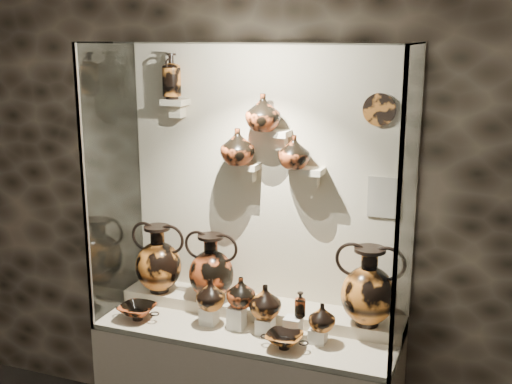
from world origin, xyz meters
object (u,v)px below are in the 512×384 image
jug_c (265,301)px  ovoid_vase_c (294,152)px  kylix_left (138,311)px  jug_a (211,294)px  kylix_right (284,339)px  ovoid_vase_b (263,112)px  amphora_left (158,259)px  lekythos_tall (172,73)px  ovoid_vase_a (238,146)px  jug_e (322,317)px  amphora_right (369,286)px  jug_b (241,292)px  lekythos_small (300,303)px  amphora_mid (211,267)px

jug_c → ovoid_vase_c: bearing=52.4°
kylix_left → ovoid_vase_c: size_ratio=1.43×
jug_a → kylix_right: 0.51m
kylix_right → ovoid_vase_b: size_ratio=1.22×
amphora_left → lekythos_tall: (0.07, 0.11, 1.11)m
jug_c → ovoid_vase_b: ovoid_vase_b is taller
jug_a → ovoid_vase_a: bearing=93.6°
jug_e → jug_c: bearing=-175.3°
ovoid_vase_b → jug_c: bearing=-53.9°
amphora_left → kylix_right: amphora_left is taller
amphora_right → jug_c: 0.57m
jug_b → ovoid_vase_b: (0.04, 0.23, 0.97)m
lekythos_small → kylix_right: 0.21m
ovoid_vase_a → amphora_right: bearing=-7.3°
amphora_right → jug_b: size_ratio=2.60×
kylix_left → ovoid_vase_b: ovoid_vase_b is taller
kylix_left → ovoid_vase_c: ovoid_vase_c is taller
lekythos_small → lekythos_tall: bearing=150.5°
amphora_left → kylix_right: (0.91, -0.30, -0.23)m
ovoid_vase_a → amphora_left: bearing=-173.6°
jug_c → kylix_right: size_ratio=0.75×
kylix_left → ovoid_vase_a: (0.49, 0.34, 0.94)m
kylix_right → lekythos_small: bearing=57.0°
jug_b → jug_c: bearing=-7.7°
amphora_left → amphora_right: 1.28m
ovoid_vase_c → lekythos_tall: bearing=155.9°
lekythos_small → ovoid_vase_c: (-0.12, 0.24, 0.78)m
jug_e → jug_b: bearing=-174.0°
amphora_left → ovoid_vase_b: ovoid_vase_b is taller
jug_b → jug_c: (0.14, -0.00, -0.03)m
amphora_left → jug_a: size_ratio=2.39×
ovoid_vase_c → kylix_left: bearing=-178.9°
amphora_left → amphora_right: size_ratio=0.95×
jug_a → ovoid_vase_a: size_ratio=0.85×
jug_a → lekythos_tall: size_ratio=0.59×
kylix_left → lekythos_tall: size_ratio=0.89×
kylix_left → ovoid_vase_c: bearing=40.2°
kylix_right → ovoid_vase_b: (-0.26, 0.37, 1.14)m
kylix_left → ovoid_vase_c: (0.82, 0.35, 0.93)m
amphora_mid → jug_b: (0.26, -0.16, -0.06)m
amphora_left → ovoid_vase_b: size_ratio=2.06×
kylix_right → amphora_mid: bearing=133.8°
amphora_mid → kylix_right: bearing=-23.6°
jug_b → ovoid_vase_c: 0.83m
kylix_right → ovoid_vase_c: size_ratio=1.35×
amphora_left → ovoid_vase_c: ovoid_vase_c is taller
jug_b → kylix_left: (-0.60, -0.11, -0.16)m
amphora_left → jug_b: bearing=5.3°
jug_e → kylix_right: jug_e is taller
ovoid_vase_b → ovoid_vase_c: ovoid_vase_b is taller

